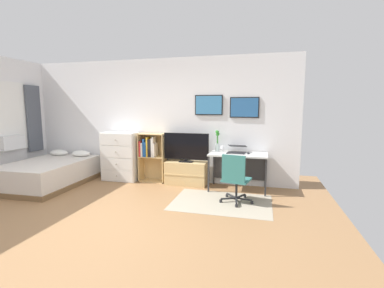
{
  "coord_description": "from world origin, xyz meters",
  "views": [
    {
      "loc": [
        2.31,
        -3.31,
        1.65
      ],
      "look_at": [
        1.06,
        1.5,
        0.97
      ],
      "focal_mm": 25.49,
      "sensor_mm": 36.0,
      "label": 1
    }
  ],
  "objects_px": {
    "laptop": "(237,150)",
    "wine_glass": "(222,147)",
    "dresser": "(121,156)",
    "computer_mouse": "(248,153)",
    "bookshelf": "(151,153)",
    "desk": "(238,159)",
    "bamboo_vase": "(217,140)",
    "office_chair": "(235,177)",
    "bed": "(49,173)",
    "television": "(186,147)",
    "tv_stand": "(186,173)"
  },
  "relations": [
    {
      "from": "laptop",
      "to": "wine_glass",
      "type": "xyz_separation_m",
      "value": [
        -0.27,
        -0.21,
        0.07
      ]
    },
    {
      "from": "dresser",
      "to": "computer_mouse",
      "type": "relative_size",
      "value": 10.48
    },
    {
      "from": "bookshelf",
      "to": "computer_mouse",
      "type": "xyz_separation_m",
      "value": [
        2.12,
        -0.16,
        0.12
      ]
    },
    {
      "from": "desk",
      "to": "laptop",
      "type": "bearing_deg",
      "value": 143.48
    },
    {
      "from": "bamboo_vase",
      "to": "bookshelf",
      "type": "bearing_deg",
      "value": -179.11
    },
    {
      "from": "dresser",
      "to": "office_chair",
      "type": "distance_m",
      "value": 2.81
    },
    {
      "from": "bookshelf",
      "to": "desk",
      "type": "height_order",
      "value": "bookshelf"
    },
    {
      "from": "desk",
      "to": "bamboo_vase",
      "type": "bearing_deg",
      "value": 166.67
    },
    {
      "from": "desk",
      "to": "office_chair",
      "type": "distance_m",
      "value": 0.89
    },
    {
      "from": "laptop",
      "to": "bamboo_vase",
      "type": "height_order",
      "value": "bamboo_vase"
    },
    {
      "from": "bed",
      "to": "bamboo_vase",
      "type": "relative_size",
      "value": 4.5
    },
    {
      "from": "office_chair",
      "to": "television",
      "type": "bearing_deg",
      "value": 152.98
    },
    {
      "from": "bed",
      "to": "wine_glass",
      "type": "xyz_separation_m",
      "value": [
        3.62,
        0.55,
        0.61
      ]
    },
    {
      "from": "television",
      "to": "laptop",
      "type": "height_order",
      "value": "television"
    },
    {
      "from": "bed",
      "to": "tv_stand",
      "type": "relative_size",
      "value": 2.25
    },
    {
      "from": "bed",
      "to": "bamboo_vase",
      "type": "bearing_deg",
      "value": 11.73
    },
    {
      "from": "dresser",
      "to": "television",
      "type": "distance_m",
      "value": 1.56
    },
    {
      "from": "tv_stand",
      "to": "laptop",
      "type": "xyz_separation_m",
      "value": [
        1.06,
        -0.01,
        0.55
      ]
    },
    {
      "from": "bookshelf",
      "to": "tv_stand",
      "type": "xyz_separation_m",
      "value": [
        0.83,
        -0.05,
        -0.39
      ]
    },
    {
      "from": "bamboo_vase",
      "to": "computer_mouse",
      "type": "bearing_deg",
      "value": -15.59
    },
    {
      "from": "office_chair",
      "to": "laptop",
      "type": "relative_size",
      "value": 2.08
    },
    {
      "from": "computer_mouse",
      "to": "bamboo_vase",
      "type": "height_order",
      "value": "bamboo_vase"
    },
    {
      "from": "tv_stand",
      "to": "wine_glass",
      "type": "height_order",
      "value": "wine_glass"
    },
    {
      "from": "desk",
      "to": "bamboo_vase",
      "type": "xyz_separation_m",
      "value": [
        -0.45,
        0.11,
        0.36
      ]
    },
    {
      "from": "bamboo_vase",
      "to": "office_chair",
      "type": "bearing_deg",
      "value": -64.31
    },
    {
      "from": "tv_stand",
      "to": "laptop",
      "type": "height_order",
      "value": "laptop"
    },
    {
      "from": "tv_stand",
      "to": "computer_mouse",
      "type": "relative_size",
      "value": 8.4
    },
    {
      "from": "bed",
      "to": "bamboo_vase",
      "type": "xyz_separation_m",
      "value": [
        3.47,
        0.84,
        0.71
      ]
    },
    {
      "from": "laptop",
      "to": "tv_stand",
      "type": "bearing_deg",
      "value": -175.24
    },
    {
      "from": "office_chair",
      "to": "laptop",
      "type": "bearing_deg",
      "value": 105.27
    },
    {
      "from": "desk",
      "to": "computer_mouse",
      "type": "distance_m",
      "value": 0.25
    },
    {
      "from": "dresser",
      "to": "office_chair",
      "type": "height_order",
      "value": "dresser"
    },
    {
      "from": "dresser",
      "to": "bamboo_vase",
      "type": "relative_size",
      "value": 2.49
    },
    {
      "from": "television",
      "to": "wine_glass",
      "type": "distance_m",
      "value": 0.82
    },
    {
      "from": "tv_stand",
      "to": "laptop",
      "type": "distance_m",
      "value": 1.2
    },
    {
      "from": "bed",
      "to": "office_chair",
      "type": "relative_size",
      "value": 2.29
    },
    {
      "from": "computer_mouse",
      "to": "tv_stand",
      "type": "bearing_deg",
      "value": 175.21
    },
    {
      "from": "television",
      "to": "desk",
      "type": "distance_m",
      "value": 1.12
    },
    {
      "from": "bamboo_vase",
      "to": "dresser",
      "type": "bearing_deg",
      "value": -177.76
    },
    {
      "from": "bamboo_vase",
      "to": "tv_stand",
      "type": "bearing_deg",
      "value": -173.81
    },
    {
      "from": "laptop",
      "to": "computer_mouse",
      "type": "bearing_deg",
      "value": -18.4
    },
    {
      "from": "tv_stand",
      "to": "desk",
      "type": "relative_size",
      "value": 0.77
    },
    {
      "from": "television",
      "to": "laptop",
      "type": "distance_m",
      "value": 1.06
    },
    {
      "from": "office_chair",
      "to": "computer_mouse",
      "type": "relative_size",
      "value": 8.27
    },
    {
      "from": "desk",
      "to": "laptop",
      "type": "relative_size",
      "value": 2.75
    },
    {
      "from": "dresser",
      "to": "laptop",
      "type": "relative_size",
      "value": 2.64
    },
    {
      "from": "dresser",
      "to": "desk",
      "type": "xyz_separation_m",
      "value": [
        2.63,
        -0.02,
        0.06
      ]
    },
    {
      "from": "computer_mouse",
      "to": "wine_glass",
      "type": "height_order",
      "value": "wine_glass"
    },
    {
      "from": "dresser",
      "to": "desk",
      "type": "height_order",
      "value": "dresser"
    },
    {
      "from": "office_chair",
      "to": "laptop",
      "type": "distance_m",
      "value": 0.97
    }
  ]
}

